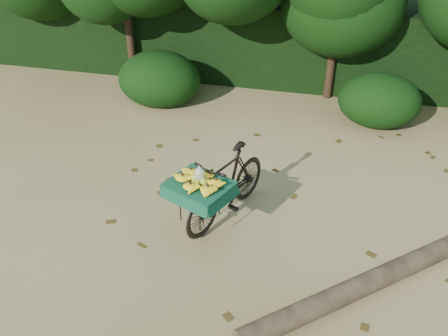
# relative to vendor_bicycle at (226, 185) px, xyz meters

# --- Properties ---
(ground) EXTENTS (80.00, 80.00, 0.00)m
(ground) POSITION_rel_vendor_bicycle_xyz_m (0.71, -0.75, -0.56)
(ground) COLOR tan
(ground) RESTS_ON ground
(vendor_bicycle) EXTENTS (1.30, 1.93, 1.09)m
(vendor_bicycle) POSITION_rel_vendor_bicycle_xyz_m (0.00, 0.00, 0.00)
(vendor_bicycle) COLOR black
(vendor_bicycle) RESTS_ON ground
(fallen_log) EXTENTS (2.93, 2.62, 0.26)m
(fallen_log) POSITION_rel_vendor_bicycle_xyz_m (2.04, -0.97, -0.43)
(fallen_log) COLOR brown
(fallen_log) RESTS_ON ground
(hedge_backdrop) EXTENTS (26.00, 1.80, 1.80)m
(hedge_backdrop) POSITION_rel_vendor_bicycle_xyz_m (0.71, 5.55, 0.34)
(hedge_backdrop) COLOR black
(hedge_backdrop) RESTS_ON ground
(bush_clumps) EXTENTS (8.80, 1.70, 0.90)m
(bush_clumps) POSITION_rel_vendor_bicycle_xyz_m (1.21, 3.55, -0.11)
(bush_clumps) COLOR black
(bush_clumps) RESTS_ON ground
(leaf_litter) EXTENTS (7.00, 7.30, 0.01)m
(leaf_litter) POSITION_rel_vendor_bicycle_xyz_m (0.71, -0.10, -0.56)
(leaf_litter) COLOR #433212
(leaf_litter) RESTS_ON ground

